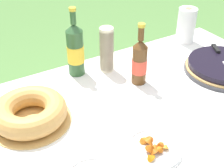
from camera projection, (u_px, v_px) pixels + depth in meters
The scene contains 10 objects.
garden_table at pixel (127, 119), 1.44m from camera, with size 1.78×0.93×0.76m.
tablecloth at pixel (127, 109), 1.40m from camera, with size 1.79×0.94×0.10m.
berry_tart at pixel (224, 67), 1.62m from camera, with size 0.40×0.40×0.06m.
serving_knife at pixel (223, 59), 1.63m from camera, with size 0.19×0.34×0.01m.
bundt_cake at pixel (30, 112), 1.28m from camera, with size 0.34×0.34×0.10m.
cup_stack at pixel (107, 50), 1.59m from camera, with size 0.07×0.07×0.24m.
cider_bottle_green at pixel (75, 50), 1.55m from camera, with size 0.09×0.09×0.35m.
cider_bottle_amber at pixel (140, 62), 1.49m from camera, with size 0.07×0.07×0.31m.
snack_plate_near at pixel (153, 148), 1.16m from camera, with size 0.21×0.21×0.05m.
paper_towel_roll at pixel (186, 25), 1.88m from camera, with size 0.11×0.11×0.21m.
Camera 1 is at (-0.62, -0.91, 1.63)m, focal length 50.00 mm.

